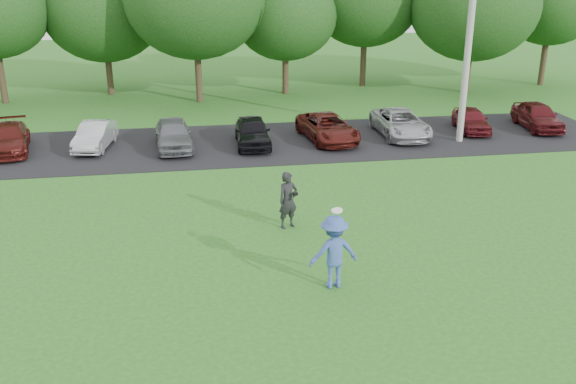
% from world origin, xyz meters
% --- Properties ---
extents(ground, '(100.00, 100.00, 0.00)m').
position_xyz_m(ground, '(0.00, 0.00, 0.00)').
color(ground, '#26631C').
rests_on(ground, ground).
extents(parking_lot, '(32.00, 6.50, 0.03)m').
position_xyz_m(parking_lot, '(0.00, 13.00, 0.01)').
color(parking_lot, black).
rests_on(parking_lot, ground).
extents(utility_pole, '(0.28, 0.28, 9.47)m').
position_xyz_m(utility_pole, '(8.92, 11.87, 4.73)').
color(utility_pole, '#A6A5A0').
rests_on(utility_pole, ground).
extents(frisbee_player, '(1.29, 0.83, 2.09)m').
position_xyz_m(frisbee_player, '(0.60, 0.19, 0.94)').
color(frisbee_player, '#3B58A6').
rests_on(frisbee_player, ground).
extents(camera_bystander, '(0.75, 0.63, 1.74)m').
position_xyz_m(camera_bystander, '(0.08, 3.96, 0.87)').
color(camera_bystander, black).
rests_on(camera_bystander, ground).
extents(parked_cars, '(28.67, 4.90, 1.24)m').
position_xyz_m(parked_cars, '(-0.43, 12.99, 0.61)').
color(parked_cars, '#515458').
rests_on(parked_cars, parking_lot).
extents(tree_row, '(42.39, 9.85, 8.64)m').
position_xyz_m(tree_row, '(1.51, 22.76, 4.91)').
color(tree_row, '#38281C').
rests_on(tree_row, ground).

